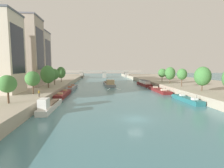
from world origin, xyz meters
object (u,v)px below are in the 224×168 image
Objects in this scene: moored_boat_left_midway at (50,105)px; tree_left_past_mid at (54,74)px; tree_right_past_mid at (182,74)px; moored_boat_right_gap_after at (159,90)px; moored_boat_left_near at (63,94)px; moored_boat_left_downstream at (72,88)px; tree_left_by_lamp at (33,79)px; tree_left_nearest at (61,73)px; moored_boat_right_downstream at (144,83)px; person_on_quay at (39,93)px; tree_left_midway at (7,84)px; moored_boat_right_second at (187,99)px; tree_right_midway at (170,73)px; barge_midriver at (109,84)px; tree_right_far at (162,73)px; bridge_far at (104,73)px; tree_left_far at (48,74)px; tree_right_second at (203,76)px.

moored_boat_left_midway is 32.22m from tree_left_past_mid.
moored_boat_right_gap_after is at bearing 157.50° from tree_right_past_mid.
moored_boat_left_downstream is (0.31, 15.87, -0.02)m from moored_boat_left_near.
tree_left_nearest reaches higher than tree_left_by_lamp.
person_on_quay is at bearing -133.54° from moored_boat_right_downstream.
tree_left_midway reaches higher than moored_boat_left_midway.
moored_boat_right_second is 39.91m from tree_left_by_lamp.
moored_boat_left_downstream is at bearing 83.04° from person_on_quay.
tree_right_midway is at bearing 37.85° from moored_boat_left_midway.
barge_midriver is 22.72m from tree_left_nearest.
tree_right_midway is at bearing 26.13° from tree_left_by_lamp.
tree_left_midway is at bearing -90.96° from tree_left_nearest.
moored_boat_right_gap_after is 2.73× the size of tree_left_past_mid.
tree_right_far is (0.58, 9.66, -0.17)m from tree_right_midway.
moored_boat_left_downstream is at bearing 140.90° from moored_boat_right_second.
tree_left_by_lamp is 0.10× the size of bridge_far.
tree_right_far is 57.34m from person_on_quay.
moored_boat_left_midway is 11.64m from tree_left_by_lamp.
tree_left_far is at bearing -88.49° from tree_left_past_mid.
moored_boat_left_downstream is 41.74m from tree_right_past_mid.
barge_midriver is at bearing 46.78° from tree_left_far.
tree_right_past_mid reaches higher than barge_midriver.
tree_left_midway is 48.07m from tree_right_second.
tree_right_second reaches higher than moored_boat_left_downstream.
tree_left_far reaches higher than barge_midriver.
tree_right_second is (45.85, -33.86, 0.01)m from tree_left_nearest.
tree_right_second reaches higher than moored_boat_left_near.
tree_left_far is 17.70m from person_on_quay.
moored_boat_right_second is at bearing -66.15° from barge_midriver.
moored_boat_right_second is 42.70m from tree_left_far.
barge_midriver is at bearing 37.53° from moored_boat_left_downstream.
tree_left_past_mid is 11.90m from tree_left_nearest.
tree_right_second is 11.31m from tree_right_past_mid.
moored_boat_right_second is at bearing -87.69° from moored_boat_right_gap_after.
tree_left_midway reaches higher than barge_midriver.
barge_midriver is at bearing 64.47° from person_on_quay.
moored_boat_right_downstream is 0.27× the size of bridge_far.
tree_left_far reaches higher than tree_right_far.
moored_boat_right_downstream is at bearing 102.72° from tree_right_second.
tree_right_second is at bearing -25.53° from tree_left_past_mid.
moored_boat_left_near is 16.65m from tree_left_past_mid.
tree_right_past_mid is at bearing -92.41° from tree_right_midway.
tree_left_nearest is at bearing 90.35° from tree_left_far.
moored_boat_right_downstream is 2.20× the size of tree_left_far.
tree_right_second is at bearing -14.89° from tree_left_far.
tree_left_midway is 0.86× the size of tree_right_past_mid.
moored_boat_right_gap_after is 0.28× the size of bridge_far.
tree_left_past_mid reaches higher than moored_boat_right_second.
barge_midriver is 3.32× the size of tree_left_past_mid.
person_on_quay is (-36.64, -1.29, 2.41)m from moored_boat_right_second.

